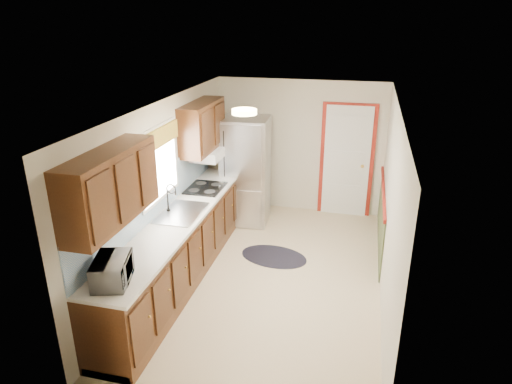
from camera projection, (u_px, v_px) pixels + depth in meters
The scene contains 8 objects.
room_shell at pixel (271, 198), 5.97m from camera, with size 3.20×5.20×2.52m.
kitchen_run at pixel (176, 224), 6.12m from camera, with size 0.63×4.00×2.20m.
back_wall_trim at pixel (354, 173), 7.86m from camera, with size 1.12×2.30×2.08m.
ceiling_fixture at pixel (244, 112), 5.43m from camera, with size 0.30×0.30×0.06m, color #FFD88C.
microwave at pixel (112, 268), 4.51m from camera, with size 0.49×0.27×0.33m, color white.
refrigerator at pixel (246, 171), 7.84m from camera, with size 0.82×0.80×1.85m.
rug at pixel (274, 256), 6.93m from camera, with size 1.02×0.66×0.01m, color black.
cooktop at pixel (205, 188), 7.00m from camera, with size 0.53×0.63×0.02m, color black.
Camera 1 is at (1.11, -5.42, 3.46)m, focal length 32.00 mm.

